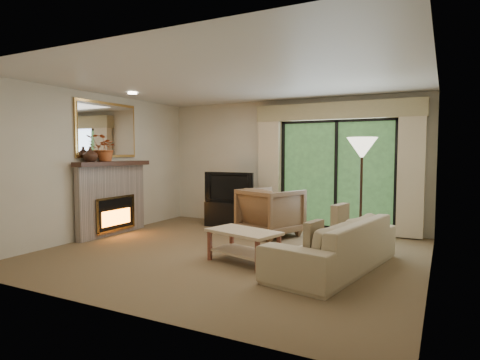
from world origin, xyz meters
The scene contains 22 objects.
floor centered at (0.00, 0.00, 0.00)m, with size 5.50×5.50×0.00m, color brown.
ceiling centered at (0.00, 0.00, 2.60)m, with size 5.50×5.50×0.00m, color silver.
wall_back centered at (0.00, 2.50, 1.30)m, with size 5.00×5.00×0.00m, color beige.
wall_front centered at (0.00, -2.50, 1.30)m, with size 5.00×5.00×0.00m, color beige.
wall_left centered at (-2.75, 0.00, 1.30)m, with size 5.00×5.00×0.00m, color beige.
wall_right centered at (2.75, 0.00, 1.30)m, with size 5.00×5.00×0.00m, color beige.
fireplace centered at (-2.63, 0.20, 0.69)m, with size 0.24×1.70×1.37m, color gray, non-canonical shape.
mirror centered at (-2.71, 0.20, 1.95)m, with size 0.07×1.45×1.02m, color tan, non-canonical shape.
sliding_door centered at (1.00, 2.45, 1.10)m, with size 2.26×0.10×2.16m, color black, non-canonical shape.
curtain_left centered at (-0.35, 2.34, 1.20)m, with size 0.45×0.18×2.35m, color #C5B08B.
curtain_right centered at (2.35, 2.34, 1.20)m, with size 0.45×0.18×2.35m, color #C5B08B.
cornice centered at (1.00, 2.36, 2.32)m, with size 3.20×0.24×0.32m, color #9B8B5F.
media_console centered at (-1.06, 1.95, 0.25)m, with size 1.01×0.46×0.51m, color black.
tv centered at (-1.06, 1.95, 0.82)m, with size 1.08×0.14×0.62m, color black.
armchair centered at (0.04, 1.45, 0.44)m, with size 0.95×0.97×0.89m, color brown.
sofa centered at (1.61, -0.12, 0.33)m, with size 2.29×0.90×0.67m, color tan.
pillow_near centered at (1.53, -0.78, 0.56)m, with size 0.09×0.35×0.35m, color #4F3A22.
pillow_far centered at (1.53, 0.54, 0.57)m, with size 0.11×0.42×0.42m, color #4F3A22.
coffee_table centered at (0.41, -0.40, 0.23)m, with size 1.01×0.56×0.45m, color tan, non-canonical shape.
floor_lamp centered at (1.71, 1.18, 0.89)m, with size 0.48×0.48×1.77m, color beige, non-canonical shape.
vase centered at (-2.61, -0.31, 1.50)m, with size 0.26×0.26×0.27m, color #371F15.
branches centered at (-2.61, 0.07, 1.61)m, with size 0.44×0.38×0.48m, color #BE5829.
Camera 1 is at (2.88, -5.32, 1.54)m, focal length 30.00 mm.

